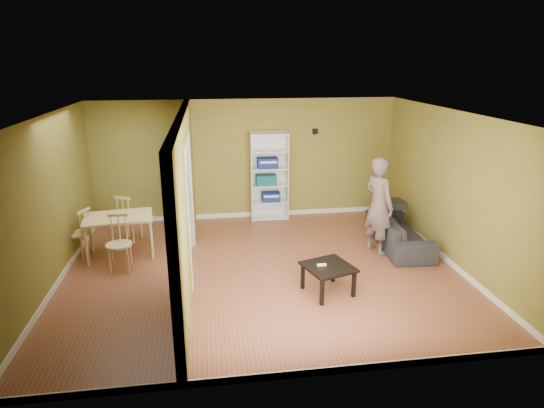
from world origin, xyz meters
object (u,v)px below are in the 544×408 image
Objects in this scene: person at (379,197)px; coffee_table at (328,270)px; chair_left at (79,232)px; chair_far at (129,217)px; chair_near at (119,243)px; sofa at (399,227)px; bookshelf at (269,176)px; dining_table at (118,220)px.

person is 1.99m from coffee_table.
chair_left is 0.95× the size of chair_far.
sofa is at bearing 2.52° from chair_near.
person is at bearing 117.27° from sofa.
bookshelf reaches higher than chair_near.
bookshelf reaches higher than chair_far.
bookshelf is 2.87× the size of coffee_table.
bookshelf reaches higher than coffee_table.
person is at bearing 108.63° from chair_left.
person reaches higher than chair_left.
chair_far is (-2.86, -0.91, -0.49)m from bookshelf.
chair_far is at bearing 52.81° from person.
chair_far is (0.78, 0.63, 0.02)m from chair_left.
chair_left is (-4.06, 1.96, 0.07)m from coffee_table.
coffee_table is (-1.80, -1.60, -0.00)m from sofa.
chair_left reaches higher than coffee_table.
sofa is 1.69× the size of dining_table.
person is 3.13× the size of coffee_table.
coffee_table is 0.71× the size of chair_far.
person is 1.09× the size of bookshelf.
dining_table is at bearing 108.07° from chair_far.
chair_left is (-0.71, 0.05, -0.21)m from dining_table.
person is at bearing -6.66° from dining_table.
chair_near is at bearing 158.55° from coffee_table.
coffee_table is 4.18m from chair_far.
chair_left is 0.95× the size of chair_near.
chair_far reaches higher than dining_table.
dining_table is (-3.35, 1.91, 0.28)m from coffee_table.
person reaches higher than chair_far.
bookshelf is at bearing 16.28° from person.
bookshelf is (-2.23, 1.90, 0.58)m from sofa.
coffee_table is at bearing -29.71° from dining_table.
coffee_table is at bearing 135.74° from sofa.
bookshelf is at bearing 137.86° from chair_left.
person reaches higher than chair_near.
coffee_table is (0.42, -3.50, -0.58)m from bookshelf.
person is at bearing -171.31° from chair_far.
sofa is at bearing -3.46° from dining_table.
dining_table is at bearing 90.66° from sofa.
chair_far reaches higher than coffee_table.
sofa is 5.18m from chair_far.
dining_table reaches higher than coffee_table.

